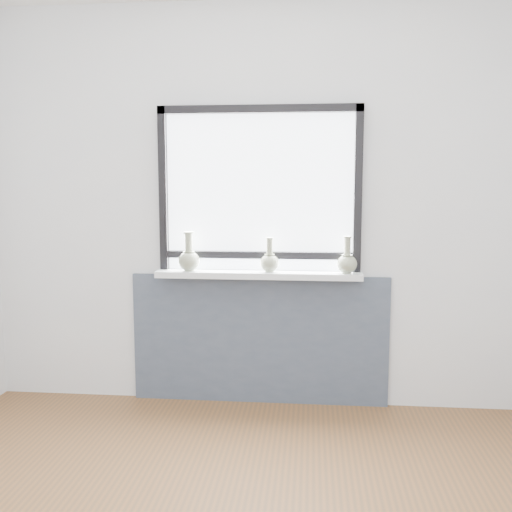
# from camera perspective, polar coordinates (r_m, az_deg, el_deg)

# --- Properties ---
(back_wall) EXTENTS (3.60, 0.02, 2.60)m
(back_wall) POSITION_cam_1_polar(r_m,az_deg,el_deg) (3.72, 0.39, 4.79)
(back_wall) COLOR silver
(back_wall) RESTS_ON ground
(apron_panel) EXTENTS (1.70, 0.03, 0.86)m
(apron_panel) POSITION_cam_1_polar(r_m,az_deg,el_deg) (3.83, 0.34, -8.35)
(apron_panel) COLOR #444E5F
(apron_panel) RESTS_ON ground
(windowsill) EXTENTS (1.32, 0.18, 0.04)m
(windowsill) POSITION_cam_1_polar(r_m,az_deg,el_deg) (3.66, 0.24, -1.86)
(windowsill) COLOR silver
(windowsill) RESTS_ON apron_panel
(window) EXTENTS (1.30, 0.06, 1.05)m
(window) POSITION_cam_1_polar(r_m,az_deg,el_deg) (3.68, 0.34, 6.96)
(window) COLOR black
(window) RESTS_ON windowsill
(vase_a) EXTENTS (0.14, 0.14, 0.25)m
(vase_a) POSITION_cam_1_polar(r_m,az_deg,el_deg) (3.70, -6.72, -0.23)
(vase_a) COLOR gray
(vase_a) RESTS_ON windowsill
(vase_b) EXTENTS (0.12, 0.12, 0.22)m
(vase_b) POSITION_cam_1_polar(r_m,az_deg,el_deg) (3.63, 1.36, -0.50)
(vase_b) COLOR gray
(vase_b) RESTS_ON windowsill
(vase_c) EXTENTS (0.13, 0.13, 0.23)m
(vase_c) POSITION_cam_1_polar(r_m,az_deg,el_deg) (3.61, 9.08, -0.59)
(vase_c) COLOR gray
(vase_c) RESTS_ON windowsill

